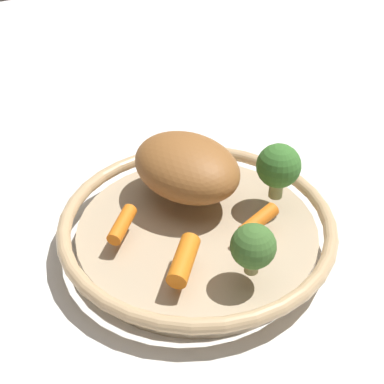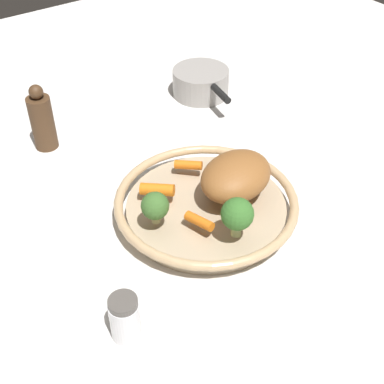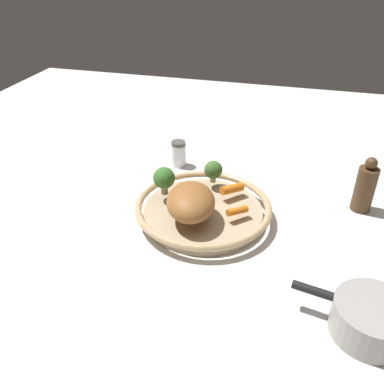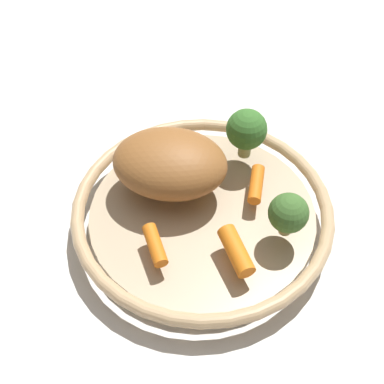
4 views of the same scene
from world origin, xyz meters
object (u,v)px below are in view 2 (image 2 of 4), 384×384
object	(u,v)px
baby_carrot_back	(199,221)
broccoli_floret_mid	(237,215)
salt_shaker	(125,318)
roast_chicken_piece	(236,176)
baby_carrot_right	(157,190)
saucepan	(201,82)
pepper_mill	(42,121)
broccoli_floret_small	(156,208)
baby_carrot_center	(188,165)
serving_bowl	(206,206)

from	to	relation	value
baby_carrot_back	broccoli_floret_mid	bearing A→B (deg)	-56.33
broccoli_floret_mid	salt_shaker	size ratio (longest dim) A/B	0.93
roast_chicken_piece	baby_carrot_right	distance (m)	0.14
saucepan	pepper_mill	bearing A→B (deg)	177.65
broccoli_floret_small	pepper_mill	xyz separation A→B (m)	(-0.04, 0.38, -0.01)
baby_carrot_back	pepper_mill	world-z (taller)	pepper_mill
broccoli_floret_small	broccoli_floret_mid	bearing A→B (deg)	-48.02
baby_carrot_center	saucepan	xyz separation A→B (m)	(0.23, 0.27, -0.02)
pepper_mill	saucepan	world-z (taller)	pepper_mill
baby_carrot_center	broccoli_floret_mid	distance (m)	0.20
baby_carrot_center	saucepan	distance (m)	0.36
roast_chicken_piece	broccoli_floret_mid	xyz separation A→B (m)	(-0.07, -0.09, 0.01)
pepper_mill	baby_carrot_right	bearing A→B (deg)	-76.39
roast_chicken_piece	baby_carrot_center	world-z (taller)	roast_chicken_piece
roast_chicken_piece	pepper_mill	world-z (taller)	pepper_mill
baby_carrot_right	broccoli_floret_mid	distance (m)	0.17
roast_chicken_piece	baby_carrot_right	xyz separation A→B (m)	(-0.12, 0.07, -0.02)
broccoli_floret_mid	baby_carrot_center	bearing A→B (deg)	78.09
broccoli_floret_small	pepper_mill	world-z (taller)	pepper_mill
roast_chicken_piece	pepper_mill	distance (m)	0.44
roast_chicken_piece	broccoli_floret_mid	distance (m)	0.11
baby_carrot_center	broccoli_floret_mid	world-z (taller)	broccoli_floret_mid
broccoli_floret_small	roast_chicken_piece	bearing A→B (deg)	-4.65
roast_chicken_piece	saucepan	world-z (taller)	roast_chicken_piece
roast_chicken_piece	saucepan	xyz separation A→B (m)	(0.20, 0.37, -0.05)
serving_bowl	broccoli_floret_small	world-z (taller)	broccoli_floret_small
roast_chicken_piece	saucepan	size ratio (longest dim) A/B	0.70
salt_shaker	saucepan	world-z (taller)	salt_shaker
baby_carrot_back	broccoli_floret_small	bearing A→B (deg)	139.45
serving_bowl	baby_carrot_center	xyz separation A→B (m)	(0.02, 0.09, 0.03)
serving_bowl	baby_carrot_right	distance (m)	0.09
salt_shaker	saucepan	xyz separation A→B (m)	(0.50, 0.49, -0.01)
serving_bowl	broccoli_floret_mid	world-z (taller)	broccoli_floret_mid
baby_carrot_right	salt_shaker	xyz separation A→B (m)	(-0.18, -0.19, -0.02)
baby_carrot_back	roast_chicken_piece	bearing A→B (deg)	17.59
baby_carrot_center	baby_carrot_right	size ratio (longest dim) A/B	0.86
broccoli_floret_mid	baby_carrot_back	bearing A→B (deg)	123.67
baby_carrot_center	saucepan	world-z (taller)	saucepan
baby_carrot_back	salt_shaker	bearing A→B (deg)	-156.12
broccoli_floret_mid	saucepan	bearing A→B (deg)	59.38
roast_chicken_piece	salt_shaker	world-z (taller)	roast_chicken_piece
baby_carrot_back	baby_carrot_right	world-z (taller)	baby_carrot_right
baby_carrot_back	salt_shaker	size ratio (longest dim) A/B	0.69
baby_carrot_center	saucepan	size ratio (longest dim) A/B	0.25
broccoli_floret_mid	salt_shaker	distance (m)	0.24
broccoli_floret_small	salt_shaker	bearing A→B (deg)	-136.84
roast_chicken_piece	baby_carrot_back	distance (m)	0.11
baby_carrot_right	broccoli_floret_mid	xyz separation A→B (m)	(0.05, -0.16, 0.03)
roast_chicken_piece	baby_carrot_right	bearing A→B (deg)	147.78
baby_carrot_back	baby_carrot_center	bearing A→B (deg)	61.06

